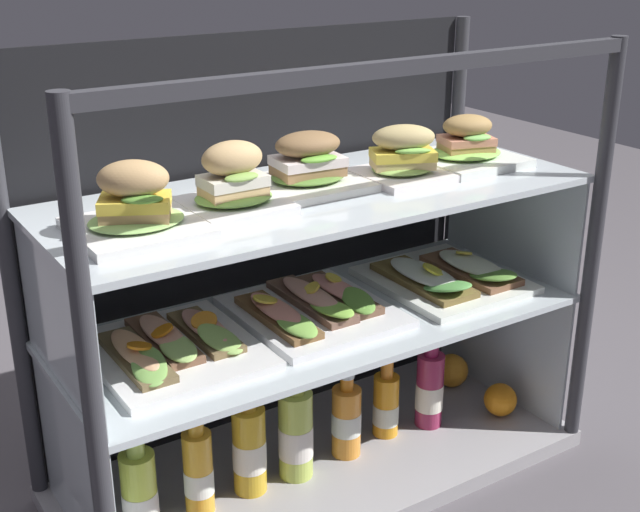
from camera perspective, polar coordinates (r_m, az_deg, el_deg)
ground_plane at (r=1.92m, az=0.00°, el=-14.42°), size 6.00×6.00×0.02m
case_base_deck at (r=1.91m, az=0.00°, el=-13.74°), size 1.11×0.48×0.04m
case_frame at (r=1.79m, az=-2.32°, el=1.03°), size 1.11×0.48×0.91m
riser_lower_tier at (r=1.81m, az=0.00°, el=-9.10°), size 1.05×0.41×0.32m
shelf_lower_glass at (r=1.73m, az=0.00°, el=-4.32°), size 1.07×0.43×0.01m
riser_upper_tier at (r=1.68m, az=0.00°, el=-0.21°), size 1.05×0.41×0.25m
shelf_upper_glass at (r=1.64m, az=0.00°, el=4.14°), size 1.07×0.43×0.01m
plated_roll_sandwich_near_right_corner at (r=1.43m, az=-12.23°, el=3.11°), size 0.21×0.21×0.12m
plated_roll_sandwich_center at (r=1.51m, az=-5.82°, el=4.72°), size 0.17×0.17×0.13m
plated_roll_sandwich_far_left at (r=1.64m, az=-0.80°, el=5.97°), size 0.20×0.20×0.11m
plated_roll_sandwich_mid_right at (r=1.72m, az=5.57°, el=6.53°), size 0.17×0.17×0.11m
plated_roll_sandwich_right_of_center at (r=1.85m, az=9.70°, el=7.12°), size 0.21×0.21×0.11m
open_sandwich_tray_right_of_center at (r=1.60m, az=-9.89°, el=-5.99°), size 0.29×0.32×0.06m
open_sandwich_tray_near_right_corner at (r=1.73m, az=-0.48°, el=-3.45°), size 0.29×0.32×0.06m
open_sandwich_tray_mid_left at (r=1.90m, az=8.50°, el=-1.35°), size 0.29×0.32×0.06m
juice_bottle_near_post at (r=1.69m, az=-11.99°, el=-15.12°), size 0.07×0.07×0.22m
juice_bottle_back_center at (r=1.72m, az=-8.14°, el=-14.03°), size 0.06×0.06×0.22m
juice_bottle_front_middle at (r=1.76m, az=-4.75°, el=-12.62°), size 0.07×0.07×0.25m
juice_bottle_front_right_end at (r=1.79m, az=-1.64°, el=-11.70°), size 0.07×0.07×0.26m
juice_bottle_front_left_end at (r=1.87m, az=1.77°, el=-10.91°), size 0.06×0.06×0.20m
juice_bottle_tucked_behind at (r=1.94m, az=4.44°, el=-9.86°), size 0.06×0.06×0.20m
juice_bottle_front_fourth at (r=1.98m, az=7.33°, el=-8.80°), size 0.06×0.06×0.23m
orange_fruit_beside_bottles at (r=2.17m, az=8.79°, el=-7.56°), size 0.08×0.08×0.08m
orange_fruit_near_left_post at (r=2.07m, az=11.96°, el=-9.37°), size 0.08×0.08×0.08m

